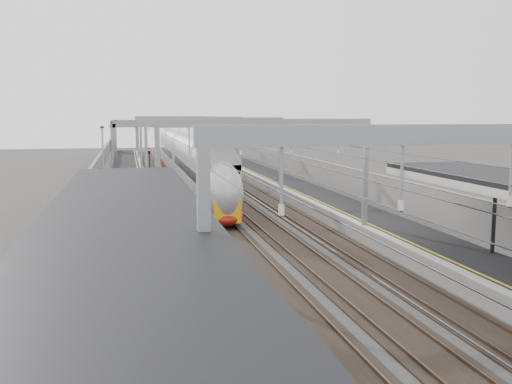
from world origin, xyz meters
name	(u,v)px	position (x,y,z in m)	size (l,w,h in m)	color
platform_left	(128,192)	(-8.00, 45.00, 0.50)	(4.00, 120.00, 1.00)	black
platform_right	(289,187)	(8.00, 45.00, 0.50)	(4.00, 120.00, 1.00)	black
tracks	(211,194)	(0.00, 45.00, 0.05)	(11.40, 140.00, 0.20)	black
overhead_line	(202,130)	(0.00, 51.62, 6.14)	(13.00, 140.00, 6.60)	gray
canopy_left	(126,232)	(-8.02, 2.99, 5.09)	(4.40, 30.00, 4.24)	black
overbridge	(170,128)	(0.00, 100.00, 5.31)	(22.00, 2.20, 6.90)	gray
wall_left	(93,181)	(-11.20, 45.00, 1.60)	(0.30, 120.00, 3.20)	gray
wall_right	(319,176)	(11.20, 45.00, 1.60)	(0.30, 120.00, 3.20)	gray
train	(189,167)	(-1.50, 51.23, 2.24)	(2.91, 52.95, 4.59)	maroon
signal_green	(149,156)	(-5.20, 65.66, 2.42)	(0.32, 0.32, 3.48)	black
signal_red_near	(214,156)	(3.20, 64.59, 2.42)	(0.32, 0.32, 3.48)	black
signal_red_far	(215,150)	(5.40, 77.50, 2.42)	(0.32, 0.32, 3.48)	black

